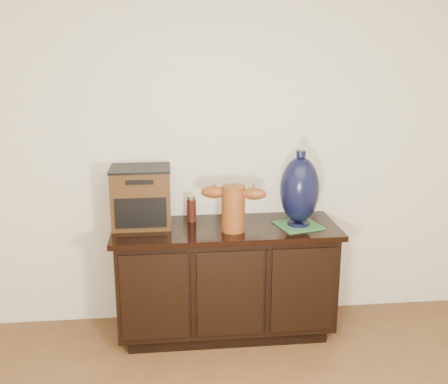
{
  "coord_description": "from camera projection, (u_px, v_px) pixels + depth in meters",
  "views": [
    {
      "loc": [
        -0.36,
        -0.98,
        1.85
      ],
      "look_at": [
        -0.02,
        2.18,
        1.0
      ],
      "focal_mm": 42.0,
      "sensor_mm": 36.0,
      "label": 1
    }
  ],
  "objects": [
    {
      "name": "room",
      "position": [
        341.0,
        317.0,
        1.12
      ],
      "size": [
        5.0,
        5.0,
        5.0
      ],
      "color": "brown",
      "rests_on": "ground"
    },
    {
      "name": "tv_radio",
      "position": [
        141.0,
        197.0,
        3.38
      ],
      "size": [
        0.38,
        0.31,
        0.39
      ],
      "rotation": [
        0.0,
        0.0,
        0.0
      ],
      "color": "#3A230E",
      "rests_on": "sideboard"
    },
    {
      "name": "lamp_base",
      "position": [
        300.0,
        190.0,
        3.35
      ],
      "size": [
        0.31,
        0.31,
        0.49
      ],
      "rotation": [
        0.0,
        0.0,
        0.25
      ],
      "color": "black",
      "rests_on": "green_mat"
    },
    {
      "name": "green_mat",
      "position": [
        298.0,
        225.0,
        3.41
      ],
      "size": [
        0.32,
        0.32,
        0.01
      ],
      "primitive_type": "cube",
      "rotation": [
        0.0,
        0.0,
        0.25
      ],
      "color": "#2E6633",
      "rests_on": "sideboard"
    },
    {
      "name": "terracotta_vessel",
      "position": [
        233.0,
        206.0,
        3.27
      ],
      "size": [
        0.42,
        0.18,
        0.29
      ],
      "rotation": [
        0.0,
        0.0,
        -0.24
      ],
      "color": "brown",
      "rests_on": "sideboard"
    },
    {
      "name": "spray_can",
      "position": [
        192.0,
        209.0,
        3.48
      ],
      "size": [
        0.06,
        0.06,
        0.18
      ],
      "color": "#4F170D",
      "rests_on": "sideboard"
    },
    {
      "name": "sideboard",
      "position": [
        226.0,
        279.0,
        3.49
      ],
      "size": [
        1.46,
        0.56,
        0.75
      ],
      "color": "black",
      "rests_on": "ground"
    }
  ]
}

